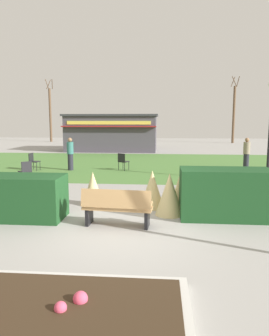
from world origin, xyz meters
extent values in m
plane|color=#999691|center=(0.00, 0.00, 0.00)|extent=(80.00, 80.00, 0.00)
cube|color=#4C7A38|center=(0.00, 11.47, 0.00)|extent=(36.00, 12.00, 0.01)
cube|color=beige|center=(-0.60, -3.74, 0.07)|extent=(3.78, 2.43, 0.14)
cube|color=#382819|center=(-0.60, -3.74, 0.14)|extent=(3.54, 2.19, 0.04)
sphere|color=#E54C6B|center=(-0.19, -3.34, 0.19)|extent=(0.20, 0.20, 0.20)
sphere|color=#E54C6B|center=(-0.39, -3.57, 0.19)|extent=(0.17, 0.17, 0.17)
cube|color=tan|center=(-0.18, 0.29, 0.45)|extent=(1.73, 0.62, 0.06)
cube|color=tan|center=(-0.20, 0.07, 0.73)|extent=(1.70, 0.27, 0.44)
cube|color=black|center=(-0.91, 0.35, 0.23)|extent=(0.12, 0.45, 0.45)
cube|color=black|center=(0.55, 0.23, 0.23)|extent=(0.12, 0.45, 0.45)
cube|color=tan|center=(-0.99, 0.36, 0.57)|extent=(0.10, 0.44, 0.06)
cube|color=tan|center=(0.63, 0.22, 0.57)|extent=(0.10, 0.44, 0.06)
cube|color=#19421E|center=(-2.89, 0.67, 0.58)|extent=(2.44, 1.10, 1.15)
cube|color=#19421E|center=(2.57, 1.17, 0.66)|extent=(2.36, 1.10, 1.32)
cone|color=#D1BC7F|center=(1.39, 1.84, 0.50)|extent=(0.58, 0.58, 1.00)
cone|color=#D1BC7F|center=(-1.20, 2.16, 0.52)|extent=(0.65, 0.65, 1.04)
cone|color=#D1BC7F|center=(0.61, 2.04, 0.56)|extent=(0.72, 0.72, 1.12)
cone|color=#D1BC7F|center=(1.11, 1.33, 0.58)|extent=(0.77, 0.77, 1.16)
cylinder|color=black|center=(5.31, 6.41, 0.10)|extent=(0.22, 0.22, 0.20)
cylinder|color=#2D4233|center=(-2.77, 0.82, 0.45)|extent=(0.52, 0.52, 0.91)
cube|color=#47424C|center=(-3.34, 20.08, 1.46)|extent=(7.44, 4.04, 2.92)
cube|color=#333338|center=(-3.34, 20.08, 3.00)|extent=(7.74, 4.34, 0.16)
cube|color=maroon|center=(-3.34, 17.88, 2.10)|extent=(7.54, 0.36, 0.08)
cube|color=#D8CC4C|center=(-3.34, 18.04, 2.39)|extent=(6.70, 0.04, 0.28)
cube|color=black|center=(-1.09, 9.19, 0.45)|extent=(0.60, 0.60, 0.04)
cube|color=black|center=(-1.19, 9.02, 0.67)|extent=(0.40, 0.25, 0.44)
cylinder|color=black|center=(-0.83, 9.26, 0.23)|extent=(0.03, 0.03, 0.45)
cylinder|color=black|center=(-1.16, 9.45, 0.23)|extent=(0.03, 0.03, 0.45)
cylinder|color=black|center=(-1.02, 8.93, 0.23)|extent=(0.03, 0.03, 0.45)
cylinder|color=black|center=(-1.35, 9.12, 0.23)|extent=(0.03, 0.03, 0.45)
cube|color=black|center=(-4.84, 5.61, 0.45)|extent=(0.62, 0.62, 0.04)
cube|color=black|center=(-4.70, 5.47, 0.67)|extent=(0.33, 0.35, 0.44)
cylinder|color=black|center=(-4.85, 5.88, 0.23)|extent=(0.03, 0.03, 0.45)
cylinder|color=black|center=(-5.11, 5.60, 0.23)|extent=(0.03, 0.03, 0.45)
cylinder|color=black|center=(-4.58, 5.61, 0.23)|extent=(0.03, 0.03, 0.45)
cylinder|color=black|center=(-4.84, 5.34, 0.23)|extent=(0.03, 0.03, 0.45)
cube|color=black|center=(-5.70, 8.80, 0.45)|extent=(0.49, 0.49, 0.04)
cube|color=black|center=(-5.90, 8.83, 0.67)|extent=(0.09, 0.44, 0.44)
cylinder|color=black|center=(-5.54, 8.59, 0.23)|extent=(0.03, 0.03, 0.45)
cylinder|color=black|center=(-5.49, 8.97, 0.23)|extent=(0.03, 0.03, 0.45)
cylinder|color=black|center=(-5.91, 8.64, 0.23)|extent=(0.03, 0.03, 0.45)
cylinder|color=black|center=(-5.87, 9.01, 0.23)|extent=(0.03, 0.03, 0.45)
cylinder|color=#23232D|center=(5.27, 9.75, 0.42)|extent=(0.28, 0.28, 0.85)
cylinder|color=gray|center=(5.27, 9.75, 1.16)|extent=(0.34, 0.34, 0.62)
sphere|color=#8C6647|center=(5.27, 9.75, 1.58)|extent=(0.22, 0.22, 0.22)
cylinder|color=#23232D|center=(-3.85, 8.96, 0.42)|extent=(0.28, 0.28, 0.85)
cylinder|color=#336B66|center=(-3.85, 8.96, 1.16)|extent=(0.34, 0.34, 0.62)
sphere|color=#8C6647|center=(-3.85, 8.96, 1.58)|extent=(0.22, 0.22, 0.22)
cube|color=silver|center=(-2.63, 27.27, 0.55)|extent=(4.32, 2.09, 0.60)
cube|color=black|center=(-2.78, 27.26, 0.98)|extent=(2.42, 1.74, 0.44)
cylinder|color=black|center=(-1.40, 28.28, 0.32)|extent=(0.65, 0.26, 0.64)
cylinder|color=black|center=(-1.27, 26.44, 0.32)|extent=(0.65, 0.26, 0.64)
cylinder|color=black|center=(-4.00, 28.10, 0.32)|extent=(0.65, 0.26, 0.64)
cylinder|color=black|center=(-3.87, 26.26, 0.32)|extent=(0.65, 0.26, 0.64)
cylinder|color=brown|center=(-12.56, 30.98, 3.17)|extent=(0.28, 0.28, 6.34)
cylinder|color=brown|center=(-12.23, 31.09, 6.84)|extent=(0.25, 0.58, 1.12)
cylinder|color=brown|center=(-12.74, 31.29, 6.84)|extent=(0.54, 0.36, 1.12)
cylinder|color=brown|center=(-12.73, 30.68, 6.84)|extent=(0.54, 0.35, 1.12)
cylinder|color=brown|center=(8.98, 30.46, 3.19)|extent=(0.28, 0.28, 6.38)
cylinder|color=brown|center=(9.32, 30.56, 6.88)|extent=(0.25, 0.58, 1.12)
cylinder|color=brown|center=(8.81, 30.76, 6.88)|extent=(0.54, 0.36, 1.12)
cylinder|color=brown|center=(8.81, 30.15, 6.88)|extent=(0.54, 0.35, 1.12)
camera|label=1|loc=(0.88, -7.30, 2.58)|focal=34.40mm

